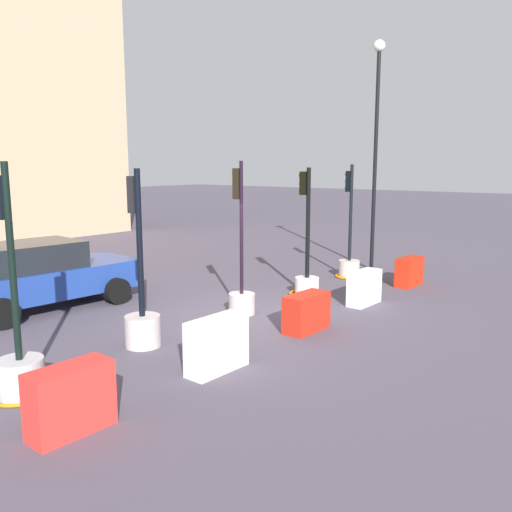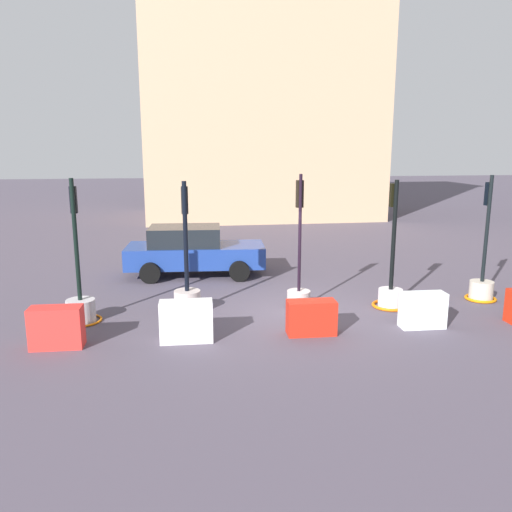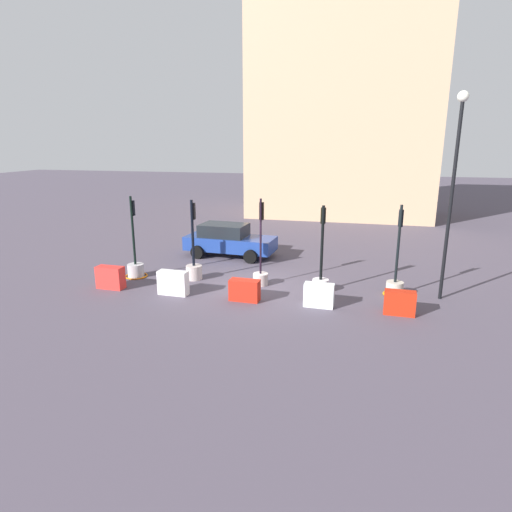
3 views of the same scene
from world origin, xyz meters
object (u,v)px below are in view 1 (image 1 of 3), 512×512
Objects in this scene: traffic_light_1 at (142,313)px; traffic_light_2 at (241,285)px; construction_barrier_3 at (364,288)px; street_lamp_post at (376,126)px; traffic_light_3 at (307,275)px; traffic_light_4 at (349,261)px; construction_barrier_0 at (70,400)px; construction_barrier_1 at (217,345)px; car_blue_estate at (40,275)px; construction_barrier_4 at (409,272)px; construction_barrier_2 at (306,312)px; traffic_light_0 at (19,363)px.

traffic_light_2 is at bearing -0.91° from traffic_light_1.
street_lamp_post is at bearing 23.86° from construction_barrier_3.
traffic_light_4 is at bearing 4.84° from traffic_light_3.
construction_barrier_0 is 2.64m from construction_barrier_1.
construction_barrier_4 is at bearing -37.24° from car_blue_estate.
construction_barrier_1 is 5.35m from construction_barrier_3.
construction_barrier_3 is at bearing -48.91° from car_blue_estate.
traffic_light_2 is 3.15× the size of construction_barrier_2.
traffic_light_3 reaches higher than construction_barrier_3.
construction_barrier_0 is 0.24× the size of car_blue_estate.
construction_barrier_1 reaches higher than construction_barrier_4.
construction_barrier_2 is at bearing -179.16° from construction_barrier_3.
traffic_light_0 is at bearing -173.94° from traffic_light_1.
traffic_light_2 is at bearing 85.28° from construction_barrier_2.
traffic_light_4 reaches higher than construction_barrier_1.
construction_barrier_3 is 7.66m from car_blue_estate.
traffic_light_2 is (5.32, 0.22, 0.17)m from traffic_light_0.
street_lamp_post is at bearing -23.09° from car_blue_estate.
street_lamp_post is at bearing 1.27° from traffic_light_0.
construction_barrier_3 is (2.62, 0.04, 0.03)m from construction_barrier_2.
car_blue_estate is at bearing 156.91° from street_lamp_post.
traffic_light_2 is 3.07m from construction_barrier_3.
street_lamp_post reaches higher than construction_barrier_4.
traffic_light_0 is at bearing 83.09° from construction_barrier_0.
construction_barrier_2 is at bearing -94.72° from traffic_light_2.
construction_barrier_1 reaches higher than construction_barrier_3.
construction_barrier_0 reaches higher than construction_barrier_2.
street_lamp_post reaches higher than car_blue_estate.
construction_barrier_1 is 1.10× the size of construction_barrier_3.
construction_barrier_0 is at bearing -145.55° from traffic_light_1.
traffic_light_2 is at bearing 143.94° from construction_barrier_3.
traffic_light_3 is 2.91× the size of construction_barrier_1.
street_lamp_post is (12.15, 1.85, 4.07)m from construction_barrier_0.
traffic_light_3 is at bearing 11.35° from construction_barrier_0.
traffic_light_3 is 8.04m from construction_barrier_0.
construction_barrier_1 is 7.97m from construction_barrier_4.
construction_barrier_4 is (5.10, -1.85, -0.26)m from traffic_light_2.
construction_barrier_2 is (-0.15, -1.84, -0.28)m from traffic_light_2.
traffic_light_0 reaches higher than construction_barrier_0.
traffic_light_2 is 1.87m from construction_barrier_2.
construction_barrier_2 is 5.25m from construction_barrier_4.
construction_barrier_0 is 10.61m from construction_barrier_4.
street_lamp_post reaches higher than construction_barrier_3.
traffic_light_3 is 3.18m from construction_barrier_4.
traffic_light_1 is 0.98× the size of traffic_light_4.
traffic_light_4 is 3.16m from construction_barrier_3.
traffic_light_1 is 0.73× the size of car_blue_estate.
street_lamp_post is (4.17, 1.84, 4.10)m from construction_barrier_3.
traffic_light_3 is at bearing 17.43° from construction_barrier_1.
construction_barrier_2 is 6.30m from car_blue_estate.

